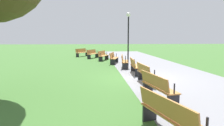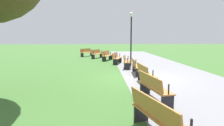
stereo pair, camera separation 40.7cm
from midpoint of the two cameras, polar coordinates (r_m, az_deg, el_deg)
ground_plane at (r=9.83m, az=10.21°, el=-4.58°), size 120.00×120.00×0.00m
path_paving at (r=10.35m, az=19.52°, el=-4.28°), size 40.32×5.29×0.01m
bench_0 at (r=21.72m, az=-7.24°, el=3.27°), size 1.73×1.42×0.89m
bench_1 at (r=19.65m, az=-4.09°, el=2.88°), size 1.79×1.27×0.89m
bench_2 at (r=17.53m, az=-0.94°, el=2.35°), size 1.83×1.12×0.89m
bench_3 at (r=15.35m, az=2.20°, el=1.62°), size 1.85×0.95×0.89m
bench_4 at (r=13.13m, az=5.30°, el=0.61°), size 1.84×0.76×0.89m
bench_5 at (r=10.87m, az=8.37°, el=-0.86°), size 1.81×0.57×0.89m
bench_6 at (r=8.59m, az=11.37°, el=-3.13°), size 1.81×0.57×0.89m
bench_7 at (r=6.31m, az=14.20°, el=-7.05°), size 1.84×0.76×0.89m
bench_8 at (r=4.07m, az=16.60°, el=-15.33°), size 1.85×0.95×0.89m
lamp_post at (r=14.25m, az=6.69°, el=10.32°), size 0.32×0.32×3.95m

